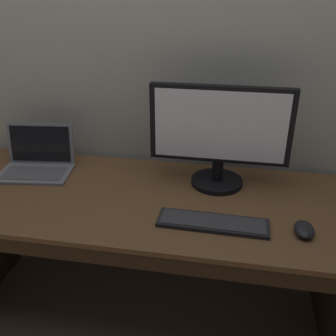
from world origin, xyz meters
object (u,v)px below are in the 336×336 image
object	(u,v)px
laptop_space_gray	(37,161)
wired_keyboard	(213,223)
computer_mouse	(304,229)
external_monitor	(220,134)

from	to	relation	value
laptop_space_gray	wired_keyboard	distance (m)	0.89
laptop_space_gray	computer_mouse	distance (m)	1.19
external_monitor	computer_mouse	distance (m)	0.50
laptop_space_gray	external_monitor	world-z (taller)	external_monitor
laptop_space_gray	external_monitor	bearing A→B (deg)	0.42
laptop_space_gray	computer_mouse	bearing A→B (deg)	-14.25
computer_mouse	laptop_space_gray	bearing A→B (deg)	166.35
laptop_space_gray	wired_keyboard	bearing A→B (deg)	-19.40
external_monitor	wired_keyboard	world-z (taller)	external_monitor
wired_keyboard	external_monitor	bearing A→B (deg)	91.27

